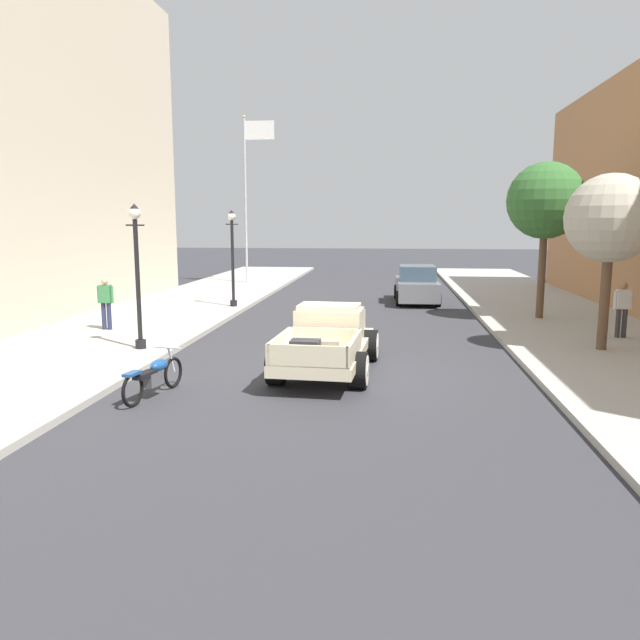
# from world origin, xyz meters

# --- Properties ---
(ground_plane) EXTENTS (140.00, 140.00, 0.00)m
(ground_plane) POSITION_xyz_m (0.00, 0.00, 0.00)
(ground_plane) COLOR #333338
(sidewalk_left) EXTENTS (5.50, 64.00, 0.15)m
(sidewalk_left) POSITION_xyz_m (-7.25, 0.00, 0.07)
(sidewalk_left) COLOR #ADA89E
(sidewalk_left) RESTS_ON ground
(hotrod_truck_cream) EXTENTS (2.38, 5.01, 1.58)m
(hotrod_truck_cream) POSITION_xyz_m (-0.19, 0.34, 0.75)
(hotrod_truck_cream) COLOR beige
(hotrod_truck_cream) RESTS_ON ground
(motorcycle_parked) EXTENTS (0.69, 2.09, 0.93)m
(motorcycle_parked) POSITION_xyz_m (-3.48, -2.42, 0.44)
(motorcycle_parked) COLOR black
(motorcycle_parked) RESTS_ON ground
(car_background_grey) EXTENTS (1.94, 4.34, 1.65)m
(car_background_grey) POSITION_xyz_m (2.43, 13.14, 0.77)
(car_background_grey) COLOR slate
(car_background_grey) RESTS_ON ground
(pedestrian_sidewalk_left) EXTENTS (0.53, 0.22, 1.65)m
(pedestrian_sidewalk_left) POSITION_xyz_m (-7.66, 4.22, 1.09)
(pedestrian_sidewalk_left) COLOR #232847
(pedestrian_sidewalk_left) RESTS_ON sidewalk_left
(pedestrian_sidewalk_right) EXTENTS (0.53, 0.22, 1.65)m
(pedestrian_sidewalk_right) POSITION_xyz_m (8.04, 4.63, 1.09)
(pedestrian_sidewalk_right) COLOR #333338
(pedestrian_sidewalk_right) RESTS_ON sidewalk_right
(street_lamp_near) EXTENTS (0.50, 0.32, 3.85)m
(street_lamp_near) POSITION_xyz_m (-5.41, 1.50, 2.39)
(street_lamp_near) COLOR black
(street_lamp_near) RESTS_ON sidewalk_left
(street_lamp_far) EXTENTS (0.50, 0.32, 3.85)m
(street_lamp_far) POSITION_xyz_m (-5.05, 10.02, 2.39)
(street_lamp_far) COLOR black
(street_lamp_far) RESTS_ON sidewalk_left
(flagpole) EXTENTS (1.74, 0.16, 9.16)m
(flagpole) POSITION_xyz_m (-6.60, 19.94, 5.77)
(flagpole) COLOR #B2B2B7
(flagpole) RESTS_ON sidewalk_left
(street_tree_nearest) EXTENTS (2.31, 2.31, 4.62)m
(street_tree_nearest) POSITION_xyz_m (6.91, 2.80, 3.59)
(street_tree_nearest) COLOR brown
(street_tree_nearest) RESTS_ON sidewalk_right
(street_tree_second) EXTENTS (2.65, 2.65, 5.44)m
(street_tree_second) POSITION_xyz_m (6.56, 8.24, 4.23)
(street_tree_second) COLOR brown
(street_tree_second) RESTS_ON sidewalk_right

